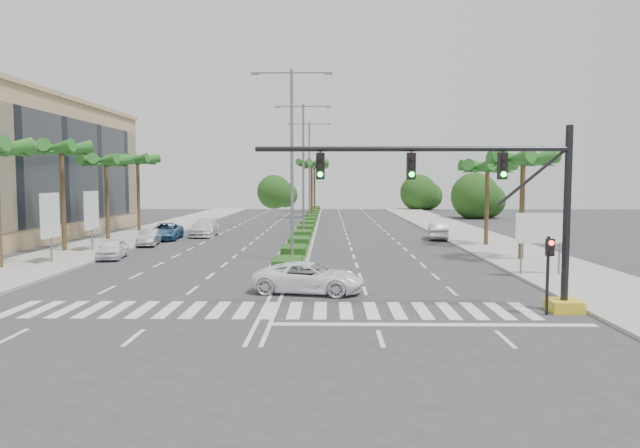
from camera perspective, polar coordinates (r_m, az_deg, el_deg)
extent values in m
plane|color=#333335|center=(22.73, -5.07, -8.59)|extent=(160.00, 160.00, 0.00)
cube|color=gray|center=(44.24, 17.82, -2.36)|extent=(6.00, 120.00, 0.15)
cube|color=gray|center=(45.81, -21.63, -2.23)|extent=(6.00, 120.00, 0.15)
cube|color=gray|center=(67.25, -1.09, 0.10)|extent=(2.20, 75.00, 0.20)
cube|color=#2A4F1B|center=(67.25, -1.09, 0.20)|extent=(1.80, 75.00, 0.04)
cube|color=gold|center=(24.35, 23.20, -7.52)|extent=(1.20, 1.20, 0.45)
cylinder|color=black|center=(23.90, 23.45, 0.67)|extent=(0.28, 0.28, 7.00)
cylinder|color=black|center=(22.29, 9.14, 7.42)|extent=(12.00, 0.20, 0.20)
cylinder|color=black|center=(23.36, 20.38, 4.36)|extent=(2.53, 0.12, 2.15)
cube|color=black|center=(23.02, 17.82, 5.55)|extent=(0.32, 0.24, 1.00)
cylinder|color=#19E533|center=(22.88, 17.90, 4.76)|extent=(0.20, 0.06, 0.20)
cube|color=black|center=(22.26, 9.12, 5.75)|extent=(0.32, 0.24, 1.00)
cylinder|color=#19E533|center=(22.12, 9.16, 4.93)|extent=(0.20, 0.06, 0.20)
cube|color=black|center=(22.04, 0.03, 5.82)|extent=(0.32, 0.24, 1.00)
cylinder|color=#19E533|center=(21.89, 0.03, 4.99)|extent=(0.20, 0.06, 0.20)
cylinder|color=black|center=(23.25, 21.80, -4.83)|extent=(0.12, 0.12, 3.00)
cube|color=black|center=(22.96, 22.01, -2.18)|extent=(0.28, 0.22, 0.65)
cylinder|color=red|center=(22.82, 22.14, -1.77)|extent=(0.18, 0.05, 0.18)
cylinder|color=slate|center=(31.92, 19.49, -2.53)|extent=(0.10, 0.10, 2.80)
cylinder|color=slate|center=(32.61, 22.82, -2.48)|extent=(0.10, 0.10, 2.80)
cube|color=#0C6638|center=(32.13, 21.23, -0.38)|extent=(2.60, 0.08, 1.50)
cube|color=white|center=(32.09, 21.26, -0.39)|extent=(2.70, 0.02, 1.60)
cylinder|color=slate|center=(38.14, -25.31, -1.61)|extent=(0.12, 0.12, 2.80)
cube|color=white|center=(38.02, -25.38, 0.79)|extent=(0.18, 2.10, 2.70)
cube|color=#D8594C|center=(38.02, -25.38, 0.79)|extent=(0.12, 2.00, 2.60)
cylinder|color=slate|center=(43.58, -21.83, -0.81)|extent=(0.12, 0.12, 2.80)
cube|color=white|center=(43.47, -21.89, 1.29)|extent=(0.18, 2.10, 2.70)
cube|color=#D8594C|center=(43.47, -21.89, 1.29)|extent=(0.12, 2.00, 2.60)
cone|color=#24591C|center=(36.65, -28.24, 6.52)|extent=(0.90, 3.62, 1.50)
cone|color=#24591C|center=(37.60, -28.15, 6.45)|extent=(3.39, 2.96, 1.50)
cone|color=#24591C|center=(38.24, -29.23, 6.37)|extent=(3.73, 1.68, 1.50)
cylinder|color=brown|center=(44.26, -24.30, 2.17)|extent=(0.32, 0.32, 7.40)
sphere|color=brown|center=(44.29, -24.45, 6.83)|extent=(0.70, 0.70, 0.70)
cone|color=#24591C|center=(43.83, -23.14, 6.77)|extent=(0.90, 3.62, 1.50)
cone|color=#24591C|center=(44.78, -23.18, 6.71)|extent=(3.39, 2.96, 1.50)
cone|color=#24591C|center=(45.36, -24.15, 6.65)|extent=(3.73, 1.68, 1.50)
cone|color=#24591C|center=(45.15, -25.33, 6.62)|extent=(2.38, 3.65, 1.50)
cone|color=#24591C|center=(44.29, -25.88, 6.65)|extent=(2.38, 3.65, 1.50)
cone|color=#24591C|center=(43.43, -25.35, 6.73)|extent=(3.73, 1.68, 1.50)
cone|color=#24591C|center=(43.22, -24.11, 6.78)|extent=(3.39, 2.96, 1.50)
cylinder|color=brown|center=(51.62, -20.52, 2.20)|extent=(0.32, 0.32, 6.80)
sphere|color=brown|center=(51.61, -20.62, 5.87)|extent=(0.70, 0.70, 0.70)
cone|color=#24591C|center=(51.22, -19.46, 5.80)|extent=(0.90, 3.62, 1.50)
cone|color=#24591C|center=(52.17, -19.56, 5.77)|extent=(3.39, 2.96, 1.50)
cone|color=#24591C|center=(52.70, -20.43, 5.73)|extent=(3.73, 1.68, 1.50)
cone|color=#24591C|center=(52.42, -21.43, 5.71)|extent=(2.38, 3.65, 1.50)
cone|color=#24591C|center=(51.54, -21.84, 5.73)|extent=(2.38, 3.65, 1.50)
cone|color=#24591C|center=(50.71, -21.32, 5.77)|extent=(3.73, 1.68, 1.50)
cone|color=#24591C|center=(50.56, -20.24, 5.80)|extent=(3.39, 2.96, 1.50)
cylinder|color=brown|center=(59.13, -17.70, 2.71)|extent=(0.32, 0.32, 7.20)
sphere|color=brown|center=(59.14, -17.77, 6.10)|extent=(0.70, 0.70, 0.70)
cone|color=#24591C|center=(58.80, -16.75, 6.03)|extent=(0.90, 3.62, 1.50)
cone|color=#24591C|center=(59.74, -16.88, 6.00)|extent=(3.39, 2.96, 1.50)
cone|color=#24591C|center=(60.23, -17.67, 5.97)|extent=(3.73, 1.68, 1.50)
cone|color=#24591C|center=(59.91, -18.53, 5.96)|extent=(2.38, 3.65, 1.50)
cone|color=#24591C|center=(59.01, -18.84, 5.98)|extent=(2.38, 3.65, 1.50)
cone|color=#24591C|center=(58.21, -18.34, 6.02)|extent=(3.73, 1.68, 1.50)
cone|color=#24591C|center=(58.11, -17.40, 6.04)|extent=(3.39, 2.96, 1.50)
cylinder|color=brown|center=(38.07, 19.54, 1.34)|extent=(0.32, 0.32, 6.50)
sphere|color=brown|center=(38.05, 19.66, 6.08)|extent=(0.70, 0.70, 0.70)
cone|color=#24591C|center=(38.41, 21.22, 5.87)|extent=(0.90, 3.62, 1.50)
cone|color=#24591C|center=(39.08, 20.21, 5.87)|extent=(3.39, 2.96, 1.50)
cone|color=#24591C|center=(38.99, 18.81, 5.91)|extent=(3.73, 1.68, 1.50)
cone|color=#24591C|center=(38.20, 18.01, 5.96)|extent=(2.38, 3.65, 1.50)
cone|color=#24591C|center=(37.29, 18.44, 6.00)|extent=(2.38, 3.65, 1.50)
cone|color=#24591C|center=(36.95, 19.83, 5.98)|extent=(3.73, 1.68, 1.50)
cone|color=#24591C|center=(37.46, 21.08, 5.92)|extent=(3.39, 2.96, 1.50)
cylinder|color=brown|center=(45.72, 16.34, 1.69)|extent=(0.32, 0.32, 6.20)
sphere|color=brown|center=(45.69, 16.42, 5.45)|extent=(0.70, 0.70, 0.70)
cone|color=#24591C|center=(45.99, 17.74, 5.29)|extent=(0.90, 3.62, 1.50)
cone|color=#24591C|center=(46.70, 16.95, 5.29)|extent=(3.39, 2.96, 1.50)
cone|color=#24591C|center=(46.66, 15.77, 5.31)|extent=(3.73, 1.68, 1.50)
cone|color=#24591C|center=(45.90, 15.06, 5.34)|extent=(2.38, 3.65, 1.50)
cone|color=#24591C|center=(44.97, 15.36, 5.36)|extent=(2.38, 3.65, 1.50)
cone|color=#24591C|center=(44.59, 16.48, 5.35)|extent=(3.73, 1.68, 1.50)
cone|color=#24591C|center=(45.05, 17.55, 5.31)|extent=(3.39, 2.96, 1.50)
cylinder|color=brown|center=(77.08, -0.84, 3.36)|extent=(0.32, 0.32, 7.50)
sphere|color=brown|center=(77.10, -0.84, 6.07)|extent=(0.70, 0.70, 0.70)
cone|color=#24591C|center=(77.07, -0.02, 6.00)|extent=(0.90, 3.62, 1.50)
cone|color=#24591C|center=(77.94, -0.32, 5.98)|extent=(3.39, 2.96, 1.50)
cone|color=#24591C|center=(78.18, -1.00, 5.97)|extent=(3.73, 1.68, 1.50)
cone|color=#24591C|center=(77.61, -1.57, 5.98)|extent=(2.38, 3.65, 1.50)
cone|color=#24591C|center=(76.66, -1.60, 6.01)|extent=(2.38, 3.65, 1.50)
cone|color=#24591C|center=(76.03, -1.05, 6.02)|extent=(3.73, 1.68, 1.50)
cone|color=#24591C|center=(76.22, -0.34, 6.02)|extent=(3.39, 2.96, 1.50)
cylinder|color=brown|center=(92.07, -0.56, 3.52)|extent=(0.32, 0.32, 7.50)
sphere|color=brown|center=(92.09, -0.56, 5.79)|extent=(0.70, 0.70, 0.70)
cone|color=#24591C|center=(92.06, 0.13, 5.73)|extent=(0.90, 3.62, 1.50)
cone|color=#24591C|center=(92.93, -0.12, 5.72)|extent=(3.39, 2.96, 1.50)
cone|color=#24591C|center=(93.16, -0.69, 5.71)|extent=(3.73, 1.68, 1.50)
cone|color=#24591C|center=(92.59, -1.17, 5.72)|extent=(2.38, 3.65, 1.50)
cone|color=#24591C|center=(91.64, -1.19, 5.74)|extent=(2.38, 3.65, 1.50)
cone|color=#24591C|center=(91.02, -0.73, 5.75)|extent=(3.73, 1.68, 1.50)
cone|color=#24591C|center=(91.21, -0.14, 5.74)|extent=(3.39, 2.96, 1.50)
cylinder|color=slate|center=(36.12, -2.82, 5.80)|extent=(0.20, 0.20, 12.00)
cylinder|color=slate|center=(36.82, -4.78, 14.84)|extent=(2.40, 0.10, 0.10)
cylinder|color=slate|center=(36.67, -0.92, 14.90)|extent=(2.40, 0.10, 0.10)
cube|color=slate|center=(36.93, -6.54, 14.72)|extent=(0.50, 0.25, 0.12)
cube|color=slate|center=(36.64, 0.86, 14.83)|extent=(0.50, 0.25, 0.12)
cylinder|color=slate|center=(52.09, -1.68, 5.36)|extent=(0.20, 0.20, 12.00)
cylinder|color=slate|center=(52.58, -3.03, 11.68)|extent=(2.40, 0.10, 0.10)
cylinder|color=slate|center=(52.47, -0.35, 11.70)|extent=(2.40, 0.10, 0.10)
cube|color=slate|center=(52.66, -4.24, 11.61)|extent=(0.50, 0.25, 0.12)
cube|color=slate|center=(52.45, 0.87, 11.65)|extent=(0.50, 0.25, 0.12)
cylinder|color=slate|center=(68.07, -1.07, 5.12)|extent=(0.20, 0.20, 12.00)
cylinder|color=slate|center=(68.45, -2.10, 9.98)|extent=(2.40, 0.10, 0.10)
cylinder|color=slate|center=(68.37, -0.06, 9.99)|extent=(2.40, 0.10, 0.10)
cube|color=slate|center=(68.51, -3.03, 9.93)|extent=(0.50, 0.25, 0.12)
cube|color=slate|center=(68.35, 0.88, 9.95)|extent=(0.50, 0.25, 0.12)
imported|color=white|center=(39.61, -20.03, -2.34)|extent=(2.02, 3.98, 1.30)
imported|color=#B9B9BE|center=(46.68, -16.73, -1.30)|extent=(1.87, 4.02, 1.28)
imported|color=#2B5885|center=(50.97, -15.21, -0.72)|extent=(2.78, 5.34, 1.44)
imported|color=white|center=(53.31, -11.45, -0.36)|extent=(2.42, 5.50, 1.57)
imported|color=white|center=(25.98, -1.11, -5.38)|extent=(5.33, 3.16, 1.39)
imported|color=#B2B2B8|center=(50.47, 11.71, -0.69)|extent=(2.10, 4.61, 1.47)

